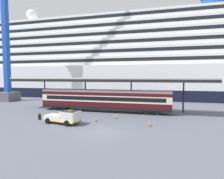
{
  "coord_description": "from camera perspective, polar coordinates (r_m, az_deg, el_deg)",
  "views": [
    {
      "loc": [
        6.3,
        -20.7,
        6.64
      ],
      "look_at": [
        -1.09,
        8.58,
        4.5
      ],
      "focal_mm": 29.19,
      "sensor_mm": 36.0,
      "label": 1
    }
  ],
  "objects": [
    {
      "name": "train_carriage",
      "position": [
        34.67,
        -2.59,
        -3.12
      ],
      "size": [
        24.7,
        2.81,
        4.11
      ],
      "color": "black",
      "rests_on": "ground"
    },
    {
      "name": "service_truck",
      "position": [
        26.77,
        -14.59,
        -8.26
      ],
      "size": [
        5.48,
        2.95,
        2.02
      ],
      "color": "silver",
      "rests_on": "ground"
    },
    {
      "name": "dockside_crane",
      "position": [
        58.05,
        -30.02,
        14.73
      ],
      "size": [
        11.29,
        4.4,
        59.76
      ],
      "color": "#595960",
      "rests_on": "ground"
    },
    {
      "name": "traffic_cone_mid",
      "position": [
        25.26,
        11.85,
        -10.43
      ],
      "size": [
        0.36,
        0.36,
        0.74
      ],
      "color": "black",
      "rests_on": "ground"
    },
    {
      "name": "traffic_cone_near",
      "position": [
        27.44,
        -4.99,
        -9.24
      ],
      "size": [
        0.36,
        0.36,
        0.68
      ],
      "color": "black",
      "rests_on": "ground"
    },
    {
      "name": "cruise_ship",
      "position": [
        65.88,
        14.15,
        8.34
      ],
      "size": [
        178.22,
        31.11,
        36.91
      ],
      "color": "black",
      "rests_on": "ground"
    },
    {
      "name": "traffic_cone_far",
      "position": [
        29.0,
        1.13,
        -8.41
      ],
      "size": [
        0.36,
        0.36,
        0.77
      ],
      "color": "black",
      "rests_on": "ground"
    },
    {
      "name": "platform_canopy",
      "position": [
        34.8,
        -2.41,
        3.26
      ],
      "size": [
        38.78,
        5.07,
        6.43
      ],
      "color": "beige",
      "rests_on": "ground"
    },
    {
      "name": "ground_plane",
      "position": [
        22.63,
        -2.71,
        -13.01
      ],
      "size": [
        400.0,
        400.0,
        0.0
      ],
      "primitive_type": "plane",
      "color": "#585C69"
    },
    {
      "name": "quay_bollard",
      "position": [
        30.5,
        -21.74,
        -7.82
      ],
      "size": [
        0.48,
        0.48,
        0.96
      ],
      "color": "black",
      "rests_on": "ground"
    }
  ]
}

